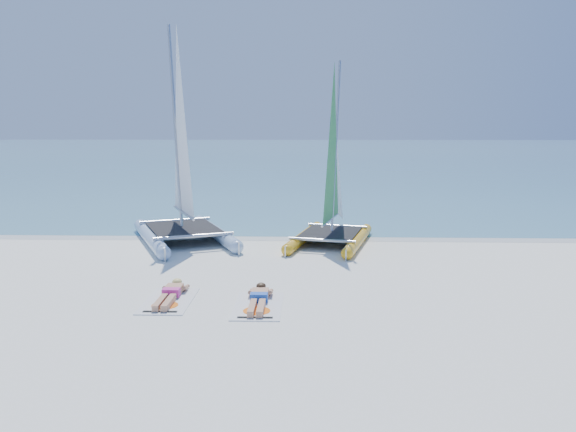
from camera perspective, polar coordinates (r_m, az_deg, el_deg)
name	(u,v)px	position (r m, az deg, el deg)	size (l,w,h in m)	color
ground	(276,282)	(13.65, -1.23, -6.73)	(140.00, 140.00, 0.00)	white
sea	(300,152)	(76.19, 1.26, 6.52)	(140.00, 115.00, 0.01)	#6FB4B9
wet_sand_strip	(284,237)	(18.99, -0.36, -2.12)	(140.00, 1.40, 0.01)	silver
catamaran_blue	(181,175)	(18.37, -10.79, 4.14)	(4.48, 5.88, 7.25)	#ABC1E1
catamaran_yellow	(334,184)	(18.06, 4.67, 3.31)	(3.10, 4.83, 5.99)	yellow
towel_a	(169,301)	(12.51, -12.01, -8.41)	(1.00, 1.85, 0.02)	white
sunbather_a	(171,293)	(12.65, -11.82, -7.68)	(0.37, 1.73, 0.26)	tan
towel_b	(258,306)	(11.93, -3.05, -9.11)	(1.00, 1.85, 0.02)	white
sunbather_b	(259,298)	(12.07, -2.98, -8.33)	(0.37, 1.73, 0.26)	tan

